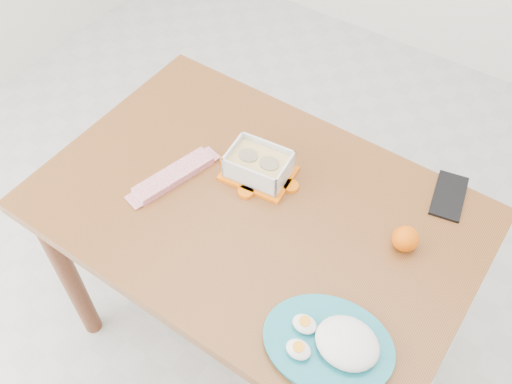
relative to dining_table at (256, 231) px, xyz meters
The scene contains 7 objects.
ground 0.66m from the dining_table, 124.97° to the left, with size 3.50×3.50×0.00m, color #B7B7B2.
dining_table is the anchor object (origin of this frame).
food_container 0.18m from the dining_table, 120.12° to the left, with size 0.20×0.16×0.08m.
orange_fruit 0.40m from the dining_table, 15.04° to the left, with size 0.06×0.06×0.06m, color #F45F04.
rice_plate 0.44m from the dining_table, 32.65° to the right, with size 0.34×0.34×0.08m.
candy_bar 0.27m from the dining_table, 169.73° to the right, with size 0.23×0.06×0.02m, color #B50926.
smartphone 0.52m from the dining_table, 37.42° to the left, with size 0.08×0.15×0.01m, color black.
Camera 1 is at (0.57, -0.84, 1.92)m, focal length 40.00 mm.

